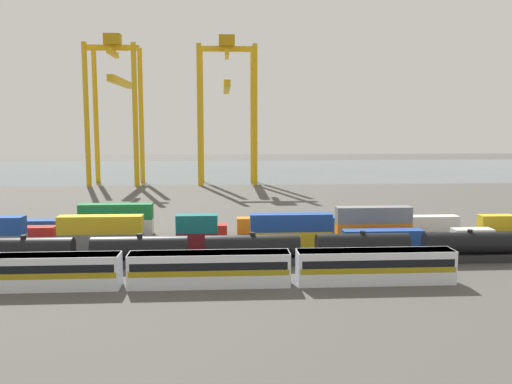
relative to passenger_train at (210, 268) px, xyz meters
The scene contains 30 objects.
ground_plane 59.12m from the passenger_train, 89.01° to the left, with size 420.00×420.00×0.00m, color #4C4944.
harbour_water 157.58m from the passenger_train, 89.63° to the left, with size 400.00×110.00×0.01m, color slate.
passenger_train is the anchor object (origin of this frame).
freight_tank_row 10.48m from the passenger_train, 59.00° to the left, with size 70.79×2.88×4.34m.
shipping_container_0 35.20m from the passenger_train, 148.68° to the left, with size 6.04×2.44×2.60m, color slate.
shipping_container_1 35.24m from the passenger_train, 148.68° to the left, with size 6.04×2.44×2.60m, color #1C4299.
shipping_container_2 24.43m from the passenger_train, 131.46° to the left, with size 12.10×2.44×2.60m, color slate.
shipping_container_3 24.47m from the passenger_train, 131.46° to the left, with size 12.10×2.44×2.60m, color gold.
shipping_container_4 18.45m from the passenger_train, 97.05° to the left, with size 6.04×2.44×2.60m, color maroon.
shipping_container_5 18.52m from the passenger_train, 97.05° to the left, with size 6.04×2.44×2.60m, color #146066.
shipping_container_6 21.70m from the passenger_train, 57.53° to the left, with size 12.10×2.44×2.60m, color gold.
shipping_container_7 21.75m from the passenger_train, 57.53° to the left, with size 12.10×2.44×2.60m, color #1C4299.
shipping_container_8 31.43m from the passenger_train, 35.61° to the left, with size 12.10×2.44×2.60m, color #1C4299.
shipping_container_9 43.49m from the passenger_train, 24.88° to the left, with size 6.04×2.44×2.60m, color silver.
shipping_container_12 36.55m from the passenger_train, 138.60° to the left, with size 6.04×2.44×2.60m, color #AD211C.
shipping_container_13 28.00m from the passenger_train, 120.30° to the left, with size 6.04×2.44×2.60m, color #1C4299.
shipping_container_14 24.19m from the passenger_train, 91.95° to the left, with size 6.04×2.44×2.60m, color #AD211C.
shipping_container_15 27.20m from the passenger_train, 62.70° to the left, with size 6.04×2.44×2.60m, color #197538.
shipping_container_16 35.33m from the passenger_train, 43.16° to the left, with size 12.10×2.44×2.60m, color orange.
shipping_container_17 35.36m from the passenger_train, 43.16° to the left, with size 12.10×2.44×2.60m, color slate.
shipping_container_18 42.00m from the passenger_train, 134.35° to the left, with size 12.10×2.44×2.60m, color #1C4299.
shipping_container_19 34.15m from the passenger_train, 118.40° to the left, with size 12.10×2.44×2.60m, color silver.
shipping_container_20 34.18m from the passenger_train, 118.40° to the left, with size 12.10×2.44×2.60m, color #197538.
shipping_container_21 30.20m from the passenger_train, 95.95° to the left, with size 6.04×2.44×2.60m, color orange.
shipping_container_22 31.66m from the passenger_train, 71.61° to the left, with size 12.10×2.44×2.60m, color orange.
shipping_container_23 37.89m from the passenger_train, 52.44° to the left, with size 6.04×2.44×2.60m, color #1C4299.
shipping_container_24 47.05m from the passenger_train, 39.67° to the left, with size 12.10×2.44×2.60m, color silver.
shipping_container_25 57.75m from the passenger_train, 31.34° to the left, with size 6.04×2.44×2.60m, color gold.
gantry_crane_west 117.17m from the passenger_train, 105.67° to the left, with size 15.64×36.72×44.98m.
gantry_crane_central 113.89m from the passenger_train, 88.40° to the left, with size 17.97×41.74×44.91m.
Camera 1 is at (0.56, -79.32, 18.41)m, focal length 37.96 mm.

